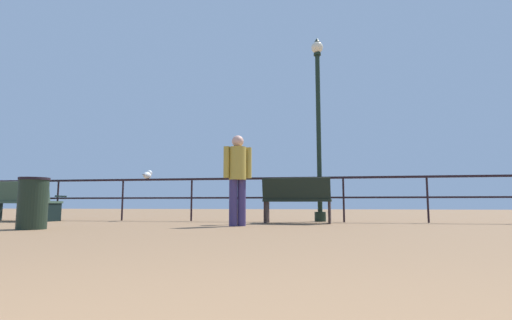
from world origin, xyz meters
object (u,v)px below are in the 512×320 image
Objects in this scene: bench_near_left at (297,198)px; lamppost_center at (318,120)px; seagull_on_rail at (148,175)px; bench_far_left at (21,199)px; person_at_railing at (238,174)px; trash_bin at (33,203)px.

bench_near_left is 2.16m from lamppost_center.
seagull_on_rail reaches higher than bench_near_left.
bench_near_left is at bearing 0.11° from bench_far_left.
seagull_on_rail is (-3.69, 0.77, 0.59)m from bench_near_left.
bench_near_left reaches higher than bench_far_left.
lamppost_center is (6.97, 1.02, 1.88)m from bench_far_left.
person_at_railing is 3.31m from seagull_on_rail.
bench_near_left is 0.33× the size of lamppost_center.
lamppost_center is 6.10m from trash_bin.
trash_bin is at bearing -141.69° from lamppost_center.
lamppost_center is at bearing 55.61° from person_at_railing.
person_at_railing reaches higher than trash_bin.
bench_far_left is 2.19× the size of trash_bin.
trash_bin is at bearing -96.26° from seagull_on_rail.
person_at_railing is (5.48, -1.15, 0.45)m from bench_far_left.
lamppost_center is 2.99m from person_at_railing.
person_at_railing reaches higher than bench_near_left.
person_at_railing reaches higher than bench_far_left.
trash_bin is (2.43, -2.56, -0.09)m from bench_far_left.
lamppost_center reaches higher than bench_near_left.
bench_far_left is at bearing 133.51° from trash_bin.
lamppost_center is 9.62× the size of seagull_on_rail.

